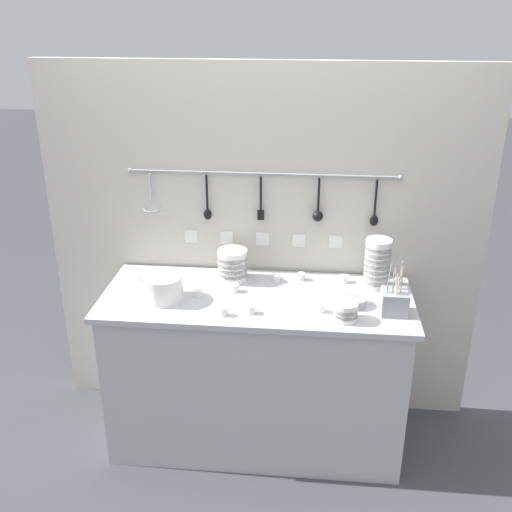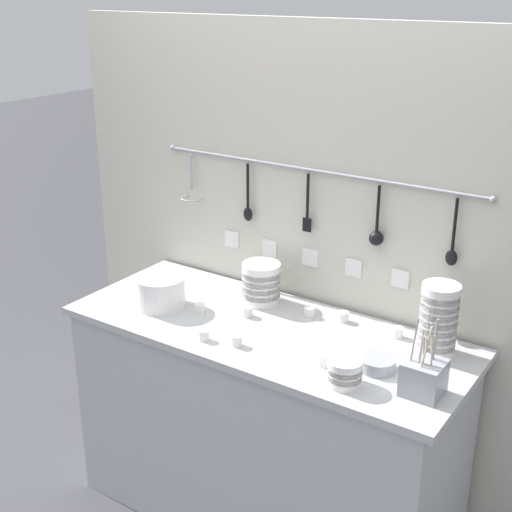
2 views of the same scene
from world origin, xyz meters
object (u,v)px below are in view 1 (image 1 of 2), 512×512
Objects in this scene: bowl_stack_tall_left at (345,311)px; steel_mixing_bowl at (354,302)px; plate_stack at (163,288)px; cup_mid_row at (224,312)px; cup_back_right at (250,310)px; cup_edge_far at (276,278)px; cup_front_left at (301,276)px; cutlery_caddy at (394,302)px; cup_centre at (321,308)px; cup_beside_plates at (198,294)px; cup_by_caddy at (141,277)px; cup_back_left at (344,279)px; bowl_stack_nested_right at (233,265)px; cup_front_right at (235,288)px; bowl_stack_wide_centre at (377,264)px.

bowl_stack_tall_left is 0.95× the size of steel_mixing_bowl.
plate_stack is 0.35m from cup_mid_row.
cup_back_right is (-0.45, 0.02, -0.03)m from bowl_stack_tall_left.
cup_edge_far is 1.00× the size of cup_front_left.
cup_centre is at bearing -176.06° from cutlery_caddy.
cup_beside_plates is 0.38m from cup_by_caddy.
bowl_stack_tall_left is 0.41m from cup_back_left.
cup_back_left is (0.01, 0.41, -0.03)m from bowl_stack_tall_left.
cup_centre is at bearing -110.08° from cup_back_left.
cup_mid_row is at bearing -144.25° from cup_back_left.
steel_mixing_bowl is 2.96× the size of cup_by_caddy.
cup_beside_plates and cup_mid_row have the same top height.
cup_beside_plates is at bearing -150.06° from cup_edge_far.
bowl_stack_nested_right reaches higher than steel_mixing_bowl.
steel_mixing_bowl is (0.05, 0.15, -0.02)m from bowl_stack_tall_left.
steel_mixing_bowl is 2.96× the size of cup_front_right.
bowl_stack_tall_left is 2.82× the size of cup_mid_row.
bowl_stack_wide_centre is 6.47× the size of cup_centre.
cup_edge_far is (0.22, 0.39, 0.00)m from cup_mid_row.
cup_centre is 0.36m from cup_back_left.
cup_centre is 0.47m from cup_mid_row.
cup_back_right is (0.13, -0.36, -0.06)m from bowl_stack_nested_right.
cup_back_left is (-0.22, 0.31, -0.04)m from cutlery_caddy.
cutlery_caddy is 1.32m from cup_by_caddy.
cup_front_right is 0.38m from cup_front_left.
cup_back_right is at bearing -105.46° from cup_edge_far.
cutlery_caddy is (0.18, -0.06, 0.04)m from steel_mixing_bowl.
bowl_stack_nested_right reaches higher than bowl_stack_tall_left.
cup_front_left is at bearing 178.59° from cup_back_left.
plate_stack reaches higher than cup_front_left.
cup_by_caddy is at bearing 170.85° from cup_front_right.
bowl_stack_nested_right is 0.68m from steel_mixing_bowl.
cup_front_right and cup_back_left have the same top height.
cup_by_caddy is at bearing 163.17° from bowl_stack_tall_left.
cup_by_caddy is (-1.12, 0.18, -0.00)m from steel_mixing_bowl.
cup_centre is 1.00× the size of cup_back_left.
bowl_stack_nested_right is at bearing 101.72° from cup_front_right.
bowl_stack_wide_centre is 1.10m from plate_stack.
cup_back_right is at bearing -64.61° from cup_front_right.
bowl_stack_wide_centre is at bearing -13.44° from cup_back_left.
cup_back_right is at bearing -173.95° from cutlery_caddy.
cup_back_right is (-0.10, -0.36, 0.00)m from cup_edge_far.
cup_back_left is (0.12, 0.34, 0.00)m from cup_centre.
bowl_stack_nested_right reaches higher than cup_front_left.
cup_centre and cup_edge_far have the same top height.
bowl_stack_tall_left reaches higher than cup_front_right.
bowl_stack_wide_centre is 0.93m from cup_beside_plates.
plate_stack is 4.86× the size of cup_by_caddy.
cup_mid_row is (-0.74, -0.38, -0.11)m from bowl_stack_wide_centre.
cup_beside_plates is 0.31m from cup_back_right.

